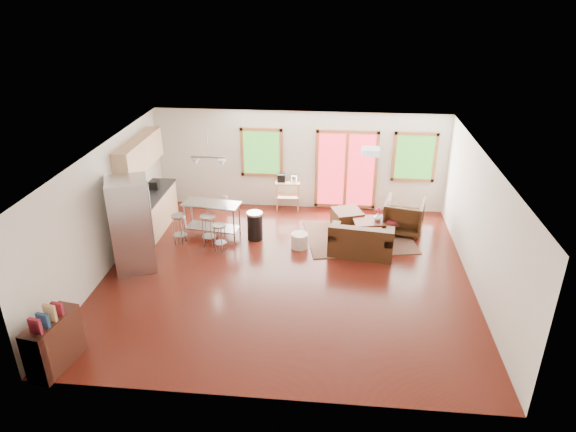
# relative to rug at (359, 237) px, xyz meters

# --- Properties ---
(floor) EXTENTS (7.50, 7.00, 0.02)m
(floor) POSITION_rel_rug_xyz_m (-1.55, -1.82, -0.02)
(floor) COLOR #370E09
(floor) RESTS_ON ground
(ceiling) EXTENTS (7.50, 7.00, 0.02)m
(ceiling) POSITION_rel_rug_xyz_m (-1.55, -1.82, 2.60)
(ceiling) COLOR white
(ceiling) RESTS_ON ground
(back_wall) EXTENTS (7.50, 0.02, 2.60)m
(back_wall) POSITION_rel_rug_xyz_m (-1.55, 1.69, 1.29)
(back_wall) COLOR silver
(back_wall) RESTS_ON ground
(left_wall) EXTENTS (0.02, 7.00, 2.60)m
(left_wall) POSITION_rel_rug_xyz_m (-5.31, -1.82, 1.29)
(left_wall) COLOR silver
(left_wall) RESTS_ON ground
(right_wall) EXTENTS (0.02, 7.00, 2.60)m
(right_wall) POSITION_rel_rug_xyz_m (2.21, -1.82, 1.29)
(right_wall) COLOR silver
(right_wall) RESTS_ON ground
(front_wall) EXTENTS (7.50, 0.02, 2.60)m
(front_wall) POSITION_rel_rug_xyz_m (-1.55, -5.33, 1.29)
(front_wall) COLOR silver
(front_wall) RESTS_ON ground
(window_left) EXTENTS (1.10, 0.05, 1.30)m
(window_left) POSITION_rel_rug_xyz_m (-2.55, 1.64, 1.49)
(window_left) COLOR #295F1D
(window_left) RESTS_ON back_wall
(french_doors) EXTENTS (1.60, 0.05, 2.10)m
(french_doors) POSITION_rel_rug_xyz_m (-0.35, 1.64, 1.09)
(french_doors) COLOR red
(french_doors) RESTS_ON back_wall
(window_right) EXTENTS (1.10, 0.05, 1.30)m
(window_right) POSITION_rel_rug_xyz_m (1.35, 1.64, 1.49)
(window_right) COLOR #295F1D
(window_right) RESTS_ON back_wall
(rug) EXTENTS (2.77, 2.32, 0.02)m
(rug) POSITION_rel_rug_xyz_m (0.00, 0.00, 0.00)
(rug) COLOR #475436
(rug) RESTS_ON floor
(loveseat) EXTENTS (1.50, 0.97, 0.75)m
(loveseat) POSITION_rel_rug_xyz_m (0.01, -0.78, 0.28)
(loveseat) COLOR black
(loveseat) RESTS_ON floor
(coffee_table) EXTENTS (1.09, 0.75, 0.40)m
(coffee_table) POSITION_rel_rug_xyz_m (0.35, 0.15, 0.33)
(coffee_table) COLOR #371910
(coffee_table) RESTS_ON floor
(armchair) EXTENTS (1.06, 1.01, 0.92)m
(armchair) POSITION_rel_rug_xyz_m (1.06, 0.42, 0.45)
(armchair) COLOR black
(armchair) RESTS_ON floor
(ottoman) EXTENTS (0.84, 0.84, 0.44)m
(ottoman) POSITION_rel_rug_xyz_m (-0.29, 0.56, 0.21)
(ottoman) COLOR black
(ottoman) RESTS_ON floor
(pouf) EXTENTS (0.45, 0.45, 0.34)m
(pouf) POSITION_rel_rug_xyz_m (-1.38, -0.62, 0.16)
(pouf) COLOR beige
(pouf) RESTS_ON floor
(vase) EXTENTS (0.24, 0.25, 0.32)m
(vase) POSITION_rel_rug_xyz_m (0.42, 0.14, 0.50)
(vase) COLOR silver
(vase) RESTS_ON coffee_table
(book) EXTENTS (0.21, 0.11, 0.29)m
(book) POSITION_rel_rug_xyz_m (0.65, 0.13, 0.53)
(book) COLOR maroon
(book) RESTS_ON coffee_table
(cabinets) EXTENTS (0.64, 2.24, 2.30)m
(cabinets) POSITION_rel_rug_xyz_m (-5.04, -0.12, 0.92)
(cabinets) COLOR tan
(cabinets) RESTS_ON floor
(refrigerator) EXTENTS (1.03, 1.01, 2.00)m
(refrigerator) POSITION_rel_rug_xyz_m (-4.75, -1.83, 0.99)
(refrigerator) COLOR #B7BABC
(refrigerator) RESTS_ON floor
(island) EXTENTS (1.40, 0.72, 0.85)m
(island) POSITION_rel_rug_xyz_m (-3.48, -0.24, 0.57)
(island) COLOR #B7BABC
(island) RESTS_ON floor
(cup) EXTENTS (0.13, 0.12, 0.11)m
(cup) POSITION_rel_rug_xyz_m (-3.15, -0.18, 0.99)
(cup) COLOR white
(cup) RESTS_ON island
(bar_stool_a) EXTENTS (0.38, 0.38, 0.72)m
(bar_stool_a) POSITION_rel_rug_xyz_m (-4.15, -0.68, 0.52)
(bar_stool_a) COLOR #B7BABC
(bar_stool_a) RESTS_ON floor
(bar_stool_b) EXTENTS (0.39, 0.39, 0.74)m
(bar_stool_b) POSITION_rel_rug_xyz_m (-3.45, -0.71, 0.54)
(bar_stool_b) COLOR #B7BABC
(bar_stool_b) RESTS_ON floor
(bar_stool_c) EXTENTS (0.38, 0.38, 0.65)m
(bar_stool_c) POSITION_rel_rug_xyz_m (-3.14, -0.94, 0.47)
(bar_stool_c) COLOR #B7BABC
(bar_stool_c) RESTS_ON floor
(trash_can) EXTENTS (0.44, 0.44, 0.68)m
(trash_can) POSITION_rel_rug_xyz_m (-2.45, -0.30, 0.33)
(trash_can) COLOR black
(trash_can) RESTS_ON floor
(kitchen_cart) EXTENTS (0.68, 0.46, 0.99)m
(kitchen_cart) POSITION_rel_rug_xyz_m (-1.87, 1.48, 0.66)
(kitchen_cart) COLOR tan
(kitchen_cart) RESTS_ON floor
(bookshelf) EXTENTS (0.53, 1.03, 1.15)m
(bookshelf) POSITION_rel_rug_xyz_m (-4.90, -4.92, 0.44)
(bookshelf) COLOR #371910
(bookshelf) RESTS_ON floor
(ceiling_flush) EXTENTS (0.35, 0.35, 0.12)m
(ceiling_flush) POSITION_rel_rug_xyz_m (0.05, -1.22, 2.52)
(ceiling_flush) COLOR white
(ceiling_flush) RESTS_ON ceiling
(pendant_light) EXTENTS (0.80, 0.18, 0.79)m
(pendant_light) POSITION_rel_rug_xyz_m (-3.45, -0.32, 1.89)
(pendant_light) COLOR gray
(pendant_light) RESTS_ON ceiling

